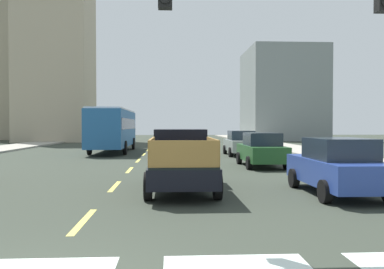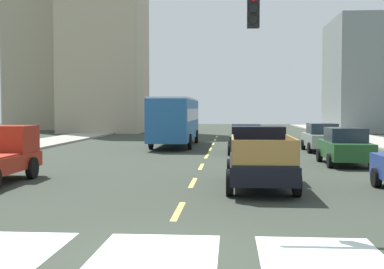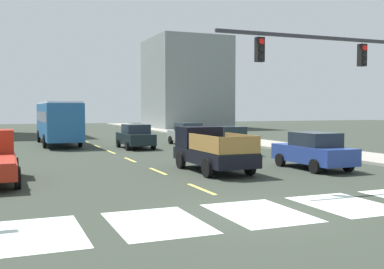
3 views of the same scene
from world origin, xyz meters
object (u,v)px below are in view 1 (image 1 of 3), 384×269
at_px(sedan_near_left, 241,143).
at_px(sedan_far, 337,166).
at_px(city_bus, 113,127).
at_px(sedan_mid, 174,144).
at_px(sedan_near_right, 262,150).
at_px(pickup_stakebed, 181,161).

xyz_separation_m(sedan_near_left, sedan_far, (0.20, -15.64, 0.00)).
bearing_deg(city_bus, sedan_far, -62.79).
bearing_deg(sedan_near_left, city_bus, 155.05).
bearing_deg(sedan_far, sedan_mid, 110.31).
bearing_deg(sedan_near_right, sedan_far, -84.44).
relative_size(pickup_stakebed, city_bus, 0.48).
distance_m(city_bus, sedan_near_left, 10.20).
distance_m(sedan_far, sedan_near_right, 8.19).
bearing_deg(sedan_near_left, pickup_stakebed, -109.37).
bearing_deg(pickup_stakebed, city_bus, 104.74).
bearing_deg(sedan_near_right, sedan_near_left, 90.50).
distance_m(pickup_stakebed, city_bus, 18.92).
bearing_deg(sedan_far, pickup_stakebed, 165.12).
relative_size(city_bus, sedan_mid, 2.45).
xyz_separation_m(pickup_stakebed, sedan_near_right, (4.27, 6.83, -0.08)).
distance_m(sedan_mid, sedan_far, 14.72).
relative_size(sedan_near_left, sedan_near_right, 1.00).
relative_size(city_bus, sedan_near_right, 2.45).
xyz_separation_m(city_bus, sedan_near_right, (9.07, -11.45, -1.09)).
distance_m(pickup_stakebed, sedan_near_left, 14.98).
distance_m(sedan_mid, sedan_near_right, 7.21).
distance_m(city_bus, sedan_near_right, 14.65).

